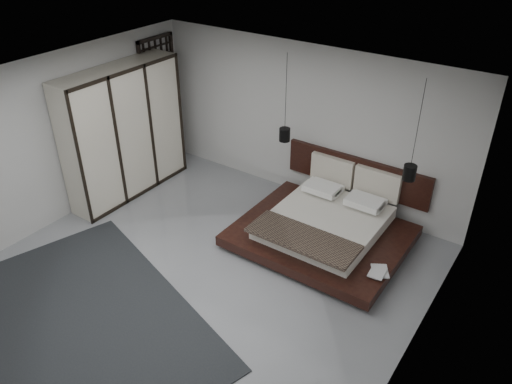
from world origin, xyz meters
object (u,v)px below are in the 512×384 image
Objects in this scene: lattice_screen at (161,103)px; wardrobe at (124,132)px; pendant_right at (410,172)px; bed at (326,225)px; pendant_left at (285,134)px; rug at (72,327)px.

lattice_screen reaches higher than wardrobe.
bed is at bearing -159.87° from pendant_right.
bed is at bearing -20.13° from pendant_left.
lattice_screen is 1.25m from wardrobe.
pendant_left is at bearing 159.87° from bed.
lattice_screen reaches higher than bed.
lattice_screen is 1.71× the size of pendant_right.
lattice_screen is 1.77× the size of pendant_left.
rug is (-0.73, -4.01, -1.44)m from pendant_left.
bed is 0.65× the size of rug.
wardrobe is (-3.77, -0.69, 0.92)m from bed.
lattice_screen is at bearing 118.21° from rug.
pendant_left is 0.96× the size of pendant_right.
bed is 1.60m from pendant_right.
pendant_right is at bearing 12.60° from wardrobe.
wardrobe is 3.72m from rug.
wardrobe is 0.61× the size of rug.
lattice_screen is 2.96m from pendant_left.
lattice_screen is at bearing 101.62° from wardrobe.
pendant_left and pendant_right have the same top height.
bed is at bearing 10.37° from wardrobe.
pendant_right is at bearing 20.13° from bed.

